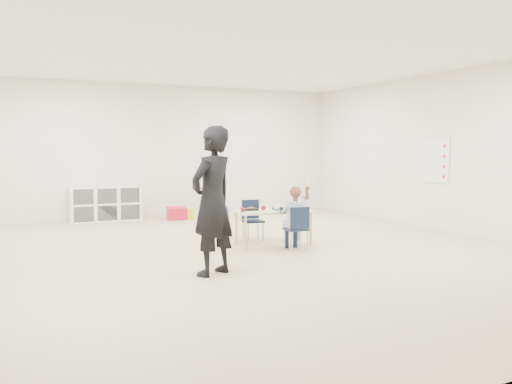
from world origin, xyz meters
name	(u,v)px	position (x,y,z in m)	size (l,w,h in m)	color
room	(249,153)	(0.00, 0.00, 1.40)	(9.00, 9.02, 2.80)	beige
table	(273,227)	(0.61, 0.44, 0.27)	(1.21, 0.70, 0.53)	beige
chair_near	(296,228)	(0.71, -0.08, 0.32)	(0.31, 0.29, 0.63)	black
chair_far	(253,220)	(0.52, 0.96, 0.32)	(0.31, 0.29, 0.63)	black
child	(296,216)	(0.71, -0.08, 0.50)	(0.42, 0.42, 1.00)	#A2BDDC
lunch_tray_near	(281,209)	(0.75, 0.46, 0.54)	(0.22, 0.16, 0.03)	black
lunch_tray_far	(250,209)	(0.28, 0.57, 0.54)	(0.22, 0.16, 0.03)	black
milk_carton	(277,208)	(0.60, 0.31, 0.58)	(0.07, 0.07, 0.10)	white
bread_roll	(295,208)	(0.90, 0.30, 0.56)	(0.09, 0.09, 0.07)	#B27F49
apple_near	(263,208)	(0.48, 0.52, 0.56)	(0.07, 0.07, 0.07)	maroon
apple_far	(242,209)	(0.10, 0.43, 0.56)	(0.07, 0.07, 0.07)	maroon
cubby_shelf	(106,204)	(-1.20, 4.28, 0.35)	(1.40, 0.40, 0.70)	white
rules_poster	(436,160)	(3.98, 0.60, 1.25)	(0.02, 0.60, 0.80)	white
adult	(212,201)	(-0.91, -1.00, 0.86)	(0.62, 0.41, 1.71)	black
bin_red	(177,213)	(0.19, 3.98, 0.12)	(0.38, 0.49, 0.24)	red
bin_yellow	(182,214)	(0.30, 3.98, 0.11)	(0.34, 0.43, 0.21)	#D1CB16
bin_blue	(217,212)	(1.03, 3.88, 0.11)	(0.36, 0.47, 0.23)	#174BAF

